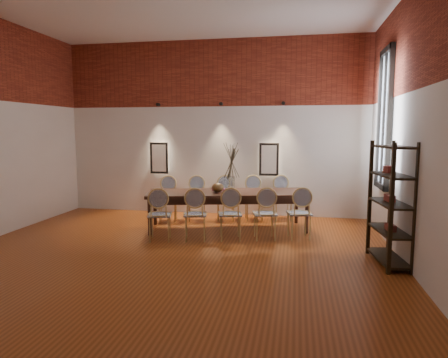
% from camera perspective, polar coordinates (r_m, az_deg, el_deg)
% --- Properties ---
extents(floor, '(7.00, 7.00, 0.02)m').
position_cam_1_polar(floor, '(6.24, -8.24, -11.46)').
color(floor, '#944417').
rests_on(floor, ground).
extents(wall_back, '(7.00, 0.10, 4.00)m').
position_cam_1_polar(wall_back, '(9.35, -1.48, 7.25)').
color(wall_back, silver).
rests_on(wall_back, ground).
extents(wall_right, '(0.10, 7.00, 4.00)m').
position_cam_1_polar(wall_right, '(5.84, 26.81, 6.66)').
color(wall_right, silver).
rests_on(wall_right, ground).
extents(brick_band_back, '(7.00, 0.02, 1.50)m').
position_cam_1_polar(brick_band_back, '(9.37, -1.59, 14.91)').
color(brick_band_back, maroon).
rests_on(brick_band_back, ground).
extents(brick_band_right, '(0.02, 7.00, 1.50)m').
position_cam_1_polar(brick_band_right, '(5.96, 26.82, 18.79)').
color(brick_band_right, maroon).
rests_on(brick_band_right, ground).
extents(niche_left, '(0.36, 0.06, 0.66)m').
position_cam_1_polar(niche_left, '(9.63, -9.19, 2.98)').
color(niche_left, '#FFEAC6').
rests_on(niche_left, wall_back).
extents(niche_right, '(0.36, 0.06, 0.66)m').
position_cam_1_polar(niche_right, '(9.10, 6.45, 2.80)').
color(niche_right, '#FFEAC6').
rests_on(niche_right, wall_back).
extents(spot_fixture_left, '(0.08, 0.10, 0.08)m').
position_cam_1_polar(spot_fixture_left, '(9.60, -9.40, 10.44)').
color(spot_fixture_left, black).
rests_on(spot_fixture_left, wall_back).
extents(spot_fixture_mid, '(0.08, 0.10, 0.08)m').
position_cam_1_polar(spot_fixture_mid, '(9.21, -0.42, 10.68)').
color(spot_fixture_mid, black).
rests_on(spot_fixture_mid, wall_back).
extents(spot_fixture_right, '(0.08, 0.10, 0.08)m').
position_cam_1_polar(spot_fixture_right, '(9.05, 8.48, 10.67)').
color(spot_fixture_right, black).
rests_on(spot_fixture_right, wall_back).
extents(window_glass, '(0.02, 0.78, 2.38)m').
position_cam_1_polar(window_glass, '(7.76, 22.05, 7.91)').
color(window_glass, silver).
rests_on(window_glass, wall_right).
extents(window_frame, '(0.08, 0.90, 2.50)m').
position_cam_1_polar(window_frame, '(7.76, 21.90, 7.91)').
color(window_frame, black).
rests_on(window_frame, wall_right).
extents(window_mullion, '(0.06, 0.06, 2.40)m').
position_cam_1_polar(window_mullion, '(7.76, 21.90, 7.91)').
color(window_mullion, black).
rests_on(window_mullion, wall_right).
extents(dining_table, '(3.28, 1.69, 0.75)m').
position_cam_1_polar(dining_table, '(7.95, 0.52, -4.49)').
color(dining_table, '#381B12').
rests_on(dining_table, floor).
extents(chair_near_a, '(0.53, 0.53, 0.94)m').
position_cam_1_polar(chair_near_a, '(7.20, -9.15, -5.02)').
color(chair_near_a, tan).
rests_on(chair_near_a, floor).
extents(chair_near_b, '(0.53, 0.53, 0.94)m').
position_cam_1_polar(chair_near_b, '(7.16, -4.14, -5.02)').
color(chair_near_b, tan).
rests_on(chair_near_b, floor).
extents(chair_near_c, '(0.53, 0.53, 0.94)m').
position_cam_1_polar(chair_near_c, '(7.17, 0.89, -4.98)').
color(chair_near_c, tan).
rests_on(chair_near_c, floor).
extents(chair_near_d, '(0.53, 0.53, 0.94)m').
position_cam_1_polar(chair_near_d, '(7.24, 5.86, -4.91)').
color(chair_near_d, tan).
rests_on(chair_near_d, floor).
extents(chair_near_e, '(0.53, 0.53, 0.94)m').
position_cam_1_polar(chair_near_e, '(7.36, 10.70, -4.80)').
color(chair_near_e, tan).
rests_on(chair_near_e, floor).
extents(chair_far_a, '(0.53, 0.53, 0.94)m').
position_cam_1_polar(chair_far_a, '(8.73, -8.03, -2.89)').
color(chair_far_a, tan).
rests_on(chair_far_a, floor).
extents(chair_far_b, '(0.53, 0.53, 0.94)m').
position_cam_1_polar(chair_far_b, '(8.70, -3.91, -2.88)').
color(chair_far_b, tan).
rests_on(chair_far_b, floor).
extents(chair_far_c, '(0.53, 0.53, 0.94)m').
position_cam_1_polar(chair_far_c, '(8.71, 0.22, -2.85)').
color(chair_far_c, tan).
rests_on(chair_far_c, floor).
extents(chair_far_d, '(0.53, 0.53, 0.94)m').
position_cam_1_polar(chair_far_d, '(8.76, 4.32, -2.81)').
color(chair_far_d, tan).
rests_on(chair_far_d, floor).
extents(chair_far_e, '(0.53, 0.53, 0.94)m').
position_cam_1_polar(chair_far_e, '(8.86, 8.34, -2.75)').
color(chair_far_e, tan).
rests_on(chair_far_e, floor).
extents(vase, '(0.14, 0.14, 0.30)m').
position_cam_1_polar(vase, '(7.87, 1.04, -0.73)').
color(vase, silver).
rests_on(vase, dining_table).
extents(dried_branches, '(0.50, 0.50, 0.70)m').
position_cam_1_polar(dried_branches, '(7.82, 1.05, 2.54)').
color(dried_branches, '#483F29').
rests_on(dried_branches, vase).
extents(bowl, '(0.24, 0.24, 0.18)m').
position_cam_1_polar(bowl, '(7.82, -0.88, -1.23)').
color(bowl, brown).
rests_on(bowl, dining_table).
extents(book, '(0.29, 0.23, 0.03)m').
position_cam_1_polar(book, '(8.08, -0.82, -1.49)').
color(book, '#7C2554').
rests_on(book, dining_table).
extents(shelving_rack, '(0.50, 1.04, 1.80)m').
position_cam_1_polar(shelving_rack, '(6.30, 22.74, -3.22)').
color(shelving_rack, black).
rests_on(shelving_rack, floor).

